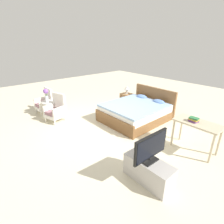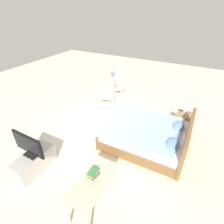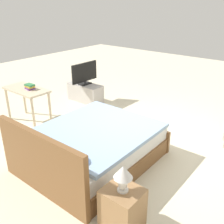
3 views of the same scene
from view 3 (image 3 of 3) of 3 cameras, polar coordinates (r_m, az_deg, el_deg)
ground_plane at (r=5.20m, az=5.36°, el=-5.56°), size 16.00×16.00×0.00m
bed at (r=4.31m, az=-4.63°, el=-7.61°), size 1.73×2.12×0.96m
nightstand at (r=3.28m, az=2.28°, el=-20.16°), size 0.44×0.41×0.52m
table_lamp at (r=2.97m, az=2.42°, el=-13.54°), size 0.22×0.22×0.33m
tv_stand at (r=6.94m, az=-5.81°, el=4.21°), size 0.96×0.40×0.46m
tv_flatscreen at (r=6.78m, az=-6.01°, el=8.39°), size 0.21×0.83×0.56m
vanity_desk at (r=5.88m, az=-18.08°, el=3.79°), size 1.04×0.52×0.76m
book_stack at (r=5.78m, az=-17.45°, el=5.29°), size 0.22×0.19×0.11m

